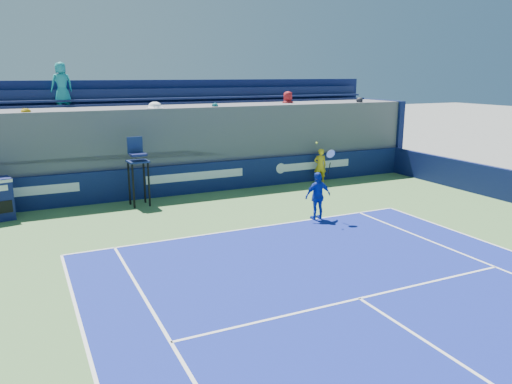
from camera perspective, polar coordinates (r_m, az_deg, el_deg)
name	(u,v)px	position (r m, az deg, el deg)	size (l,w,h in m)	color
ball_person	(320,166)	(21.87, 7.34, 3.00)	(0.55, 0.36, 1.51)	yellow
back_hoarding	(195,179)	(19.99, -6.93, 1.54)	(20.40, 0.21, 1.20)	#0D1849
umpire_chair	(138,164)	(18.29, -13.37, 3.13)	(0.74, 0.74, 2.48)	black
tennis_player	(318,196)	(16.30, 7.09, -0.43)	(0.95, 0.42, 2.57)	#1532B1
stadium_seating	(179,141)	(21.70, -8.80, 5.74)	(21.00, 4.05, 5.13)	#545459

